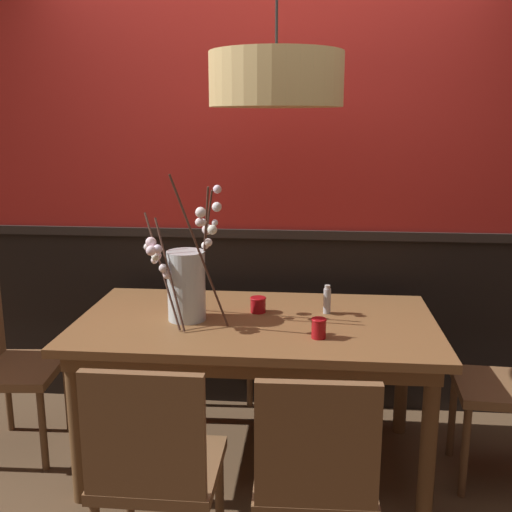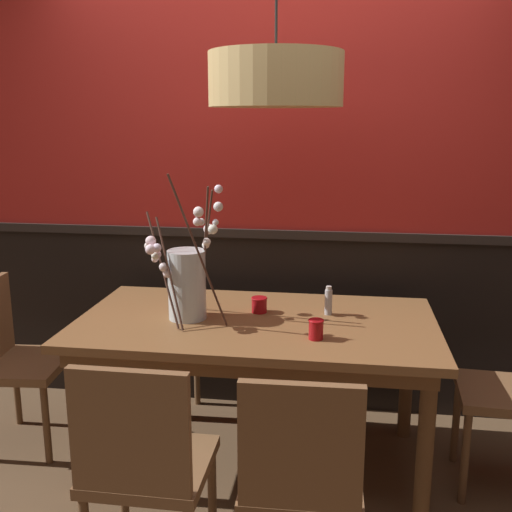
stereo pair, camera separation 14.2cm
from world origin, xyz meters
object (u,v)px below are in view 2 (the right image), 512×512
(chair_head_west_end, at_px, (13,353))
(candle_holder_nearer_edge, at_px, (260,305))
(dining_table, at_px, (256,336))
(chair_far_side_right, at_px, (311,312))
(chair_near_side_left, at_px, (144,461))
(candle_holder_nearer_center, at_px, (316,329))
(chair_near_side_right, at_px, (301,478))
(vase_with_blossoms, at_px, (187,283))
(pendant_lamp, at_px, (276,80))
(chair_far_side_left, at_px, (231,309))
(condiment_bottle, at_px, (328,301))

(chair_head_west_end, height_order, candle_holder_nearer_edge, chair_head_west_end)
(dining_table, height_order, chair_far_side_right, chair_far_side_right)
(chair_near_side_left, xyz_separation_m, candle_holder_nearer_center, (0.58, 0.63, 0.30))
(chair_near_side_right, distance_m, candle_holder_nearer_center, 0.73)
(chair_head_west_end, relative_size, candle_holder_nearer_edge, 10.98)
(chair_near_side_left, bearing_deg, vase_with_blossoms, 93.35)
(dining_table, xyz_separation_m, pendant_lamp, (0.09, -0.03, 1.19))
(chair_far_side_right, distance_m, candle_holder_nearer_edge, 0.85)
(dining_table, height_order, chair_head_west_end, chair_head_west_end)
(chair_far_side_right, bearing_deg, chair_far_side_left, -177.09)
(dining_table, bearing_deg, chair_far_side_left, 108.57)
(vase_with_blossoms, xyz_separation_m, pendant_lamp, (0.42, 0.00, 0.93))
(chair_far_side_right, bearing_deg, chair_near_side_right, -87.88)
(chair_far_side_right, bearing_deg, dining_table, -103.83)
(condiment_bottle, bearing_deg, chair_head_west_end, -175.91)
(vase_with_blossoms, xyz_separation_m, condiment_bottle, (0.67, 0.16, -0.11))
(chair_near_side_right, distance_m, pendant_lamp, 1.61)
(chair_near_side_right, relative_size, chair_head_west_end, 1.02)
(chair_far_side_right, bearing_deg, vase_with_blossoms, -120.73)
(candle_holder_nearer_center, bearing_deg, pendant_lamp, 136.78)
(vase_with_blossoms, bearing_deg, condiment_bottle, 13.44)
(chair_head_west_end, bearing_deg, dining_table, -0.51)
(condiment_bottle, bearing_deg, chair_far_side_right, 99.07)
(chair_near_side_right, bearing_deg, chair_near_side_left, 177.04)
(vase_with_blossoms, bearing_deg, chair_near_side_right, -54.32)
(candle_holder_nearer_center, xyz_separation_m, condiment_bottle, (0.04, 0.35, 0.02))
(chair_near_side_right, relative_size, vase_with_blossoms, 1.27)
(chair_near_side_left, xyz_separation_m, chair_far_side_left, (-0.01, 1.72, 0.02))
(chair_far_side_right, height_order, vase_with_blossoms, vase_with_blossoms)
(chair_near_side_right, bearing_deg, chair_far_side_right, 92.12)
(chair_near_side_left, distance_m, pendant_lamp, 1.63)
(chair_far_side_left, xyz_separation_m, vase_with_blossoms, (-0.04, -0.89, 0.41))
(chair_head_west_end, bearing_deg, chair_far_side_right, 30.25)
(candle_holder_nearer_edge, height_order, condiment_bottle, condiment_bottle)
(dining_table, height_order, vase_with_blossoms, vase_with_blossoms)
(chair_far_side_right, xyz_separation_m, chair_head_west_end, (-1.50, -0.88, -0.01))
(condiment_bottle, bearing_deg, vase_with_blossoms, -166.56)
(chair_head_west_end, xyz_separation_m, condiment_bottle, (1.62, 0.12, 0.32))
(chair_far_side_left, xyz_separation_m, candle_holder_nearer_center, (0.59, -1.08, 0.28))
(chair_near_side_right, bearing_deg, condiment_bottle, 86.86)
(chair_near_side_right, bearing_deg, vase_with_blossoms, 125.68)
(chair_far_side_left, relative_size, candle_holder_nearer_edge, 11.92)
(chair_far_side_right, height_order, pendant_lamp, pendant_lamp)
(chair_near_side_right, height_order, chair_far_side_left, chair_far_side_left)
(candle_holder_nearer_edge, bearing_deg, chair_near_side_right, -74.26)
(chair_far_side_left, bearing_deg, candle_holder_nearer_center, -61.58)
(chair_far_side_right, distance_m, chair_head_west_end, 1.74)
(chair_near_side_right, distance_m, condiment_bottle, 1.06)
(chair_far_side_left, relative_size, pendant_lamp, 0.77)
(candle_holder_nearer_edge, xyz_separation_m, condiment_bottle, (0.34, 0.02, 0.03))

